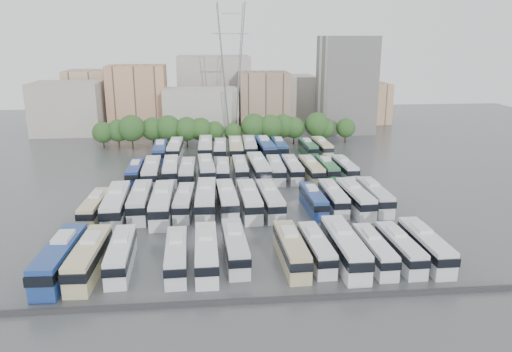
{
  "coord_description": "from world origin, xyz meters",
  "views": [
    {
      "loc": [
        -4.41,
        -78.1,
        26.37
      ],
      "look_at": [
        3.66,
        3.56,
        3.0
      ],
      "focal_mm": 35.0,
      "sensor_mm": 36.0,
      "label": 1
    }
  ],
  "objects": [
    {
      "name": "ground",
      "position": [
        0.0,
        0.0,
        0.0
      ],
      "size": [
        220.0,
        220.0,
        0.0
      ],
      "primitive_type": "plane",
      "color": "#424447",
      "rests_on": "ground"
    },
    {
      "name": "bus_r1_s6",
      "position": [
        -1.68,
        -5.04,
        1.88
      ],
      "size": [
        3.2,
        12.32,
        3.83
      ],
      "rotation": [
        0.0,
        0.0,
        0.04
      ],
      "color": "silver",
      "rests_on": "ground"
    },
    {
      "name": "bus_r0_s8",
      "position": [
        5.11,
        -24.29,
        1.82
      ],
      "size": [
        2.89,
        11.9,
        3.71
      ],
      "rotation": [
        0.0,
        0.0,
        0.03
      ],
      "color": "tan",
      "rests_on": "ground"
    },
    {
      "name": "bus_r3_s10",
      "position": [
        11.62,
        30.64,
        1.8
      ],
      "size": [
        2.59,
        11.72,
        3.67
      ],
      "rotation": [
        0.0,
        0.0,
        -0.0
      ],
      "color": "navy",
      "rests_on": "ground"
    },
    {
      "name": "bus_r2_s2",
      "position": [
        -14.83,
        11.74,
        2.01
      ],
      "size": [
        3.22,
        13.13,
        4.1
      ],
      "rotation": [
        0.0,
        0.0,
        0.03
      ],
      "color": "silver",
      "rests_on": "ground"
    },
    {
      "name": "bus_r1_s11",
      "position": [
        14.95,
        -5.41,
        1.77
      ],
      "size": [
        2.55,
        11.49,
        3.6
      ],
      "rotation": [
        0.0,
        0.0,
        -0.0
      ],
      "color": "silver",
      "rests_on": "ground"
    },
    {
      "name": "bus_r2_s11",
      "position": [
        14.86,
        11.09,
        1.84
      ],
      "size": [
        2.95,
        12.04,
        3.76
      ],
      "rotation": [
        0.0,
        0.0,
        0.03
      ],
      "color": "#CDC28D",
      "rests_on": "ground"
    },
    {
      "name": "bus_r3_s8",
      "position": [
        4.93,
        30.87,
        1.96
      ],
      "size": [
        3.28,
        12.82,
        3.99
      ],
      "rotation": [
        0.0,
        0.0,
        -0.04
      ],
      "color": "silver",
      "rests_on": "ground"
    },
    {
      "name": "bus_r0_s9",
      "position": [
        8.21,
        -23.91,
        1.68
      ],
      "size": [
        2.75,
        10.99,
        3.42
      ],
      "rotation": [
        0.0,
        0.0,
        0.03
      ],
      "color": "silver",
      "rests_on": "ground"
    },
    {
      "name": "bus_r1_s8",
      "position": [
        4.86,
        -6.1,
        1.91
      ],
      "size": [
        3.27,
        12.52,
        3.9
      ],
      "rotation": [
        0.0,
        0.0,
        0.05
      ],
      "color": "silver",
      "rests_on": "ground"
    },
    {
      "name": "bus_r0_s4",
      "position": [
        -8.38,
        -24.39,
        1.73
      ],
      "size": [
        2.78,
        11.32,
        3.53
      ],
      "rotation": [
        0.0,
        0.0,
        0.03
      ],
      "color": "silver",
      "rests_on": "ground"
    },
    {
      "name": "tree_line",
      "position": [
        -0.59,
        42.06,
        4.37
      ],
      "size": [
        64.36,
        7.64,
        8.06
      ],
      "color": "black",
      "rests_on": "ground"
    },
    {
      "name": "parapet",
      "position": [
        0.0,
        -33.0,
        0.25
      ],
      "size": [
        56.0,
        0.5,
        0.5
      ],
      "primitive_type": "cube",
      "color": "#2D2D30",
      "rests_on": "ground"
    },
    {
      "name": "bus_r1_s10",
      "position": [
        11.64,
        -6.09,
        1.69
      ],
      "size": [
        2.57,
        10.99,
        3.43
      ],
      "rotation": [
        0.0,
        0.0,
        0.02
      ],
      "color": "navy",
      "rests_on": "ground"
    },
    {
      "name": "bus_r0_s1",
      "position": [
        -18.24,
        -24.45,
        1.94
      ],
      "size": [
        3.19,
        12.69,
        3.96
      ],
      "rotation": [
        0.0,
        0.0,
        -0.04
      ],
      "color": "#C8BC89",
      "rests_on": "ground"
    },
    {
      "name": "bus_r0_s10",
      "position": [
        11.45,
        -24.73,
        2.02
      ],
      "size": [
        2.96,
        13.13,
        4.11
      ],
      "rotation": [
        0.0,
        0.0,
        0.01
      ],
      "color": "white",
      "rests_on": "ground"
    },
    {
      "name": "bus_r1_s13",
      "position": [
        21.5,
        -5.6,
        1.86
      ],
      "size": [
        2.67,
        12.07,
        3.78
      ],
      "rotation": [
        0.0,
        0.0,
        0.0
      ],
      "color": "silver",
      "rests_on": "ground"
    },
    {
      "name": "bus_r3_s6",
      "position": [
        -1.72,
        29.53,
        1.85
      ],
      "size": [
        3.08,
        12.1,
        3.77
      ],
      "rotation": [
        0.0,
        0.0,
        -0.04
      ],
      "color": "silver",
      "rests_on": "ground"
    },
    {
      "name": "bus_r0_s12",
      "position": [
        18.2,
        -24.96,
        1.69
      ],
      "size": [
        2.69,
        11.06,
        3.45
      ],
      "rotation": [
        0.0,
        0.0,
        0.03
      ],
      "color": "silver",
      "rests_on": "ground"
    },
    {
      "name": "bus_r1_s5",
      "position": [
        -4.91,
        -5.3,
        2.05
      ],
      "size": [
        3.32,
        13.39,
        4.18
      ],
      "rotation": [
        0.0,
        0.0,
        -0.03
      ],
      "color": "silver",
      "rests_on": "ground"
    },
    {
      "name": "bus_r1_s4",
      "position": [
        -8.23,
        -5.27,
        1.77
      ],
      "size": [
        3.09,
        11.6,
        3.6
      ],
      "rotation": [
        0.0,
        0.0,
        -0.05
      ],
      "color": "silver",
      "rests_on": "ground"
    },
    {
      "name": "bus_r1_s1",
      "position": [
        -18.17,
        -6.53,
        2.1
      ],
      "size": [
        3.51,
        13.77,
        4.29
      ],
      "rotation": [
        0.0,
        0.0,
        0.04
      ],
      "color": "silver",
      "rests_on": "ground"
    },
    {
      "name": "bus_r2_s6",
      "position": [
        -1.69,
        12.74,
        1.67
      ],
      "size": [
        2.71,
        10.89,
        3.4
      ],
      "rotation": [
        0.0,
        0.0,
        -0.03
      ],
      "color": "silver",
      "rests_on": "ground"
    },
    {
      "name": "bus_r2_s3",
      "position": [
        -11.47,
        13.13,
        1.89
      ],
      "size": [
        3.08,
        12.38,
        3.86
      ],
      "rotation": [
        0.0,
        0.0,
        0.03
      ],
      "color": "white",
      "rests_on": "ground"
    },
    {
      "name": "bus_r2_s7",
      "position": [
        1.6,
        13.2,
        1.76
      ],
      "size": [
        2.51,
        11.41,
        3.58
      ],
      "rotation": [
        0.0,
        0.0,
        0.0
      ],
      "color": "silver",
      "rests_on": "ground"
    },
    {
      "name": "bus_r3_s2",
      "position": [
        -14.78,
        29.07,
        1.89
      ],
      "size": [
        3.03,
        12.33,
        3.85
      ],
      "rotation": [
        0.0,
        0.0,
        0.03
      ],
      "color": "navy",
      "rests_on": "ground"
    },
    {
      "name": "bus_r0_s6",
      "position": [
        -1.48,
        -22.74,
        1.8
      ],
      "size": [
        2.97,
        11.75,
        3.66
      ],
      "rotation": [
        0.0,
        0.0,
        0.04
      ],
      "color": "silver",
      "rests_on": "ground"
    },
    {
      "name": "electricity_pylon",
      "position": [
        2.0,
        50.0,
        18.66
      ],
      "size": [
        9.0,
        6.91,
        33.83
      ],
      "color": "slate",
      "rests_on": "ground"
    },
    {
      "name": "bus_r1_s0",
      "position": [
        -21.3,
        -6.4,
        1.73
      ],
      "size": [
        2.92,
        11.34,
        3.53
      ],
      "rotation": [
        0.0,
        0.0,
        -0.04
      ],
      "color": "#CDBF8D",
      "rests_on": "ground"
    },
    {
      "name": "city_buildings",
      "position": [
        -7.46,
        71.86,
        7.87
      ],
      "size": [
        102.0,
        35.0,
        20.0
      ],
      "color": "#9E998E",
      "rests_on": "ground"
    },
    {
      "name": "bus_r1_s2",
      "position": [
        -14.89,
        -4.81,
        1.97
      ],
      "size": [
        2.98,
        12.81,
        4.01
      ],
      "rotation": [
        0.0,
        0.0,
        0.01
      ],
      "color": "silver",
      "rests_on": "ground"
    },
    {
      "name": "bus_r3_s13",
      "position": [
        21.4,
        30.49,
        1.75
      ],
      "size": [
        2.77,
        11.43,
        3.57
      ],
      "rotation": [
        0.0,
        0.0,
        0.03
      ],
      "color": "beige",
      "rests_on": "ground"
    },
    {
      "name": "bus_r2_s9",
      "position": [
        8.21,
        11.92,
        1.83
      ],
      "size": [
        2.88,
        11.96,
        3.74
      ],
      "rotation": [
        0.0,
        0.0,
        -0.02
      ],
      "color": "silver",
      "rests_on": "ground"
    },
    {
      "name": "bus_r3_s3",
      "position": [
        -11.61,
        30.56,
        1.95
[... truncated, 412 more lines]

